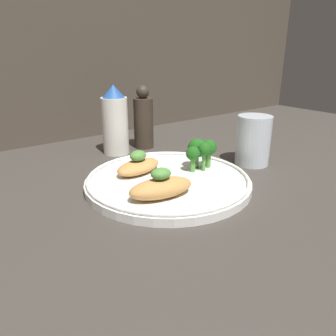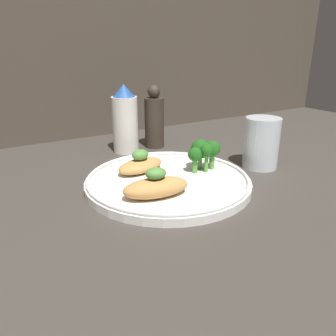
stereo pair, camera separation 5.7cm
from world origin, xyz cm
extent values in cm
cube|color=#3D3833|center=(0.00, 0.00, -0.50)|extent=(180.00, 180.00, 1.00)
cylinder|color=white|center=(0.00, 0.00, 0.70)|extent=(29.20, 29.20, 1.40)
torus|color=white|center=(0.00, 0.00, 1.70)|extent=(28.60, 28.60, 0.60)
ellipsoid|color=tan|center=(-5.39, -5.30, 2.89)|extent=(11.18, 6.53, 2.97)
ellipsoid|color=#518E3D|center=(-5.39, -5.30, 5.26)|extent=(3.64, 3.10, 1.77)
ellipsoid|color=tan|center=(-2.59, 5.62, 2.58)|extent=(10.34, 6.97, 2.35)
ellipsoid|color=#518E3D|center=(-2.59, 5.62, 4.71)|extent=(3.79, 3.29, 1.92)
cylinder|color=#569942|center=(9.74, 0.32, 2.88)|extent=(1.02, 1.02, 2.96)
sphere|color=#1E5B19|center=(9.74, 0.32, 5.41)|extent=(3.01, 3.01, 3.01)
cylinder|color=#569942|center=(7.85, 1.19, 2.74)|extent=(0.79, 0.79, 2.67)
sphere|color=#1E5B19|center=(7.85, 1.19, 5.34)|extent=(3.62, 3.62, 3.62)
cylinder|color=#569942|center=(5.75, 0.04, 2.72)|extent=(0.97, 0.97, 2.64)
sphere|color=#1E5B19|center=(5.75, 0.04, 4.95)|extent=(2.62, 2.62, 2.62)
cylinder|color=#569942|center=(7.76, -0.83, 3.05)|extent=(0.70, 0.70, 3.30)
sphere|color=#1E5B19|center=(7.76, -0.83, 5.58)|extent=(2.53, 2.53, 2.53)
cylinder|color=white|center=(2.16, 22.69, 6.41)|extent=(5.89, 5.89, 12.82)
cone|color=#23519E|center=(2.16, 22.69, 14.24)|extent=(5.01, 5.01, 2.82)
cylinder|color=#382D23|center=(9.83, 22.69, 5.98)|extent=(4.67, 4.67, 11.96)
sphere|color=#382D23|center=(9.83, 22.69, 13.48)|extent=(3.04, 3.04, 3.04)
cylinder|color=silver|center=(21.30, -1.25, 5.13)|extent=(7.04, 7.04, 10.25)
camera|label=1|loc=(-32.52, -42.76, 23.36)|focal=35.00mm
camera|label=2|loc=(-27.78, -45.98, 23.36)|focal=35.00mm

